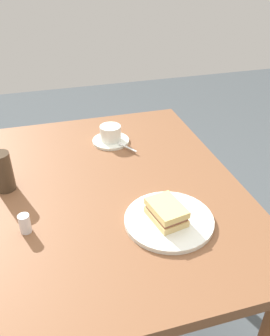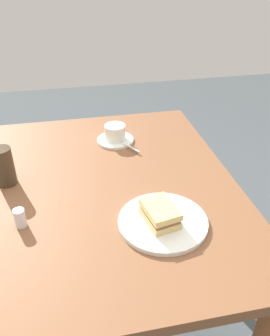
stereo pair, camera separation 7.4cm
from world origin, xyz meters
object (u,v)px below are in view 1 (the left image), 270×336
dining_table (110,207)px  coffee_saucer (111,141)px  sandwich_plate (169,220)px  sandwich_front (166,212)px  spoon (124,146)px  salt_shaker (25,224)px  drinking_glass (3,172)px  coffee_cup (110,132)px

dining_table → coffee_saucer: (0.29, -0.07, 0.09)m
sandwich_plate → sandwich_front: bearing=94.2°
dining_table → sandwich_front: bearing=-152.0°
dining_table → sandwich_front: sandwich_front is taller
coffee_saucer → spoon: bearing=-149.9°
salt_shaker → drinking_glass: 0.24m
coffee_cup → drinking_glass: 0.45m
spoon → salt_shaker: 0.54m
spoon → drinking_glass: 0.47m
spoon → drinking_glass: size_ratio=0.69×
coffee_saucer → salt_shaker: (-0.44, 0.34, 0.02)m
spoon → drinking_glass: bearing=109.0°
sandwich_plate → drinking_glass: bearing=56.6°
salt_shaker → sandwich_plate: bearing=-100.4°
dining_table → coffee_cup: (0.29, -0.07, 0.13)m
sandwich_plate → sandwich_front: 0.03m
coffee_cup → salt_shaker: bearing=142.6°
dining_table → sandwich_plate: (-0.22, -0.13, 0.10)m
sandwich_plate → spoon: (0.45, 0.02, 0.01)m
coffee_cup → salt_shaker: 0.56m
coffee_saucer → drinking_glass: size_ratio=1.12×
drinking_glass → spoon: bearing=-71.0°
sandwich_plate → drinking_glass: size_ratio=1.96×
sandwich_plate → coffee_saucer: (0.52, 0.06, -0.00)m
coffee_cup → dining_table: bearing=166.1°
sandwich_plate → coffee_cup: bearing=6.2°
coffee_saucer → drinking_glass: drinking_glass is taller
salt_shaker → drinking_glass: size_ratio=0.43×
coffee_cup → spoon: coffee_cup is taller
dining_table → spoon: bearing=-26.4°
salt_shaker → drinking_glass: bearing=14.2°
dining_table → drinking_glass: size_ratio=8.17×
spoon → sandwich_front: bearing=-179.1°
sandwich_plate → coffee_saucer: bearing=6.1°
drinking_glass → sandwich_plate: bearing=-123.4°
drinking_glass → coffee_cup: bearing=-61.2°
sandwich_front → salt_shaker: bearing=79.2°
sandwich_front → spoon: bearing=0.9°
dining_table → sandwich_front: 0.29m
coffee_saucer → sandwich_plate: bearing=-173.9°
sandwich_plate → spoon: size_ratio=2.83×
sandwich_plate → drinking_glass: drinking_glass is taller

